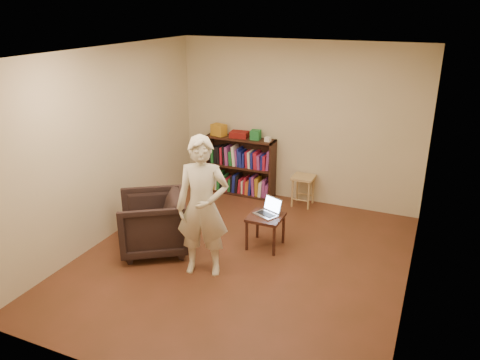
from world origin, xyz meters
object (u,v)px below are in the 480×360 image
at_px(stool, 303,182).
at_px(person, 203,207).
at_px(side_table, 266,221).
at_px(laptop, 269,210).
at_px(bookshelf, 241,169).
at_px(armchair, 153,223).

height_order(stool, person, person).
bearing_deg(side_table, laptop, 77.93).
bearing_deg(stool, bookshelf, 176.77).
height_order(stool, armchair, armchair).
xyz_separation_m(bookshelf, side_table, (1.07, -1.61, -0.06)).
height_order(laptop, person, person).
xyz_separation_m(laptop, person, (-0.48, -0.96, 0.35)).
bearing_deg(laptop, stool, 112.06).
bearing_deg(stool, armchair, -122.08).
relative_size(bookshelf, stool, 2.41).
height_order(armchair, person, person).
bearing_deg(armchair, side_table, 83.75).
bearing_deg(stool, laptop, -91.93).
bearing_deg(person, side_table, 45.13).
bearing_deg(armchair, bookshelf, 140.07).
height_order(stool, laptop, laptop).
distance_m(bookshelf, stool, 1.14).
bearing_deg(person, armchair, 149.83).
xyz_separation_m(armchair, laptop, (1.35, 0.76, 0.12)).
bearing_deg(stool, side_table, -92.43).
xyz_separation_m(stool, side_table, (-0.07, -1.55, -0.02)).
distance_m(bookshelf, laptop, 1.88).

